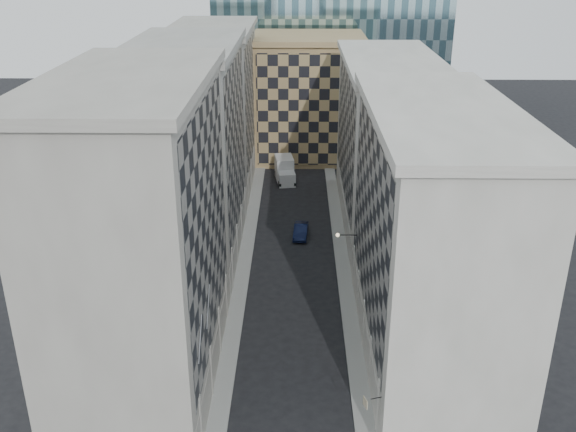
{
  "coord_description": "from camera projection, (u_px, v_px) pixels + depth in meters",
  "views": [
    {
      "loc": [
        0.31,
        -30.92,
        31.69
      ],
      "look_at": [
        -0.33,
        12.89,
        12.89
      ],
      "focal_mm": 40.0,
      "sensor_mm": 36.0,
      "label": 1
    }
  ],
  "objects": [
    {
      "name": "box_truck",
      "position": [
        285.0,
        171.0,
        91.84
      ],
      "size": [
        3.23,
        6.25,
        3.28
      ],
      "rotation": [
        0.0,
        0.0,
        0.14
      ],
      "color": "silver",
      "rests_on": "ground"
    },
    {
      "name": "dark_car",
      "position": [
        301.0,
        231.0,
        74.49
      ],
      "size": [
        1.9,
        4.58,
        1.47
      ],
      "primitive_type": "imported",
      "rotation": [
        0.0,
        0.0,
        -0.08
      ],
      "color": "#0F1738",
      "rests_on": "ground"
    },
    {
      "name": "bldg_right_b",
      "position": [
        387.0,
        143.0,
        75.48
      ],
      "size": [
        10.8,
        28.8,
        19.7
      ],
      "color": "#B2AFA4",
      "rests_on": "ground"
    },
    {
      "name": "bracket_lamp",
      "position": [
        340.0,
        235.0,
        60.47
      ],
      "size": [
        1.98,
        0.36,
        0.36
      ],
      "color": "black",
      "rests_on": "ground"
    },
    {
      "name": "bldg_left_c",
      "position": [
        215.0,
        108.0,
        87.33
      ],
      "size": [
        10.8,
        22.8,
        21.7
      ],
      "color": "gray",
      "rests_on": "ground"
    },
    {
      "name": "bldg_left_b",
      "position": [
        190.0,
        153.0,
        66.92
      ],
      "size": [
        10.8,
        22.8,
        22.7
      ],
      "color": "gray",
      "rests_on": "ground"
    },
    {
      "name": "tan_block",
      "position": [
        308.0,
        97.0,
        99.56
      ],
      "size": [
        16.8,
        14.8,
        18.8
      ],
      "color": "#A38456",
      "rests_on": "ground"
    },
    {
      "name": "bldg_left_a",
      "position": [
        142.0,
        239.0,
        46.51
      ],
      "size": [
        10.8,
        22.8,
        23.7
      ],
      "color": "gray",
      "rests_on": "ground"
    },
    {
      "name": "shop_sign",
      "position": [
        366.0,
        402.0,
        42.09
      ],
      "size": [
        1.2,
        0.66,
        0.75
      ],
      "rotation": [
        0.0,
        0.0,
        0.3
      ],
      "color": "black",
      "rests_on": "ground"
    },
    {
      "name": "flagpoles_left",
      "position": [
        204.0,
        322.0,
        43.35
      ],
      "size": [
        0.1,
        6.33,
        2.33
      ],
      "color": "gray",
      "rests_on": "ground"
    },
    {
      "name": "sidewalk_east",
      "position": [
        343.0,
        263.0,
        68.38
      ],
      "size": [
        1.5,
        100.0,
        0.15
      ],
      "primitive_type": "cube",
      "color": "gray",
      "rests_on": "ground"
    },
    {
      "name": "bldg_right_a",
      "position": [
        430.0,
        236.0,
        50.48
      ],
      "size": [
        10.8,
        26.8,
        20.7
      ],
      "color": "#B2AFA4",
      "rests_on": "ground"
    },
    {
      "name": "sidewalk_west",
      "position": [
        244.0,
        263.0,
        68.52
      ],
      "size": [
        1.5,
        100.0,
        0.15
      ],
      "primitive_type": "cube",
      "color": "gray",
      "rests_on": "ground"
    }
  ]
}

